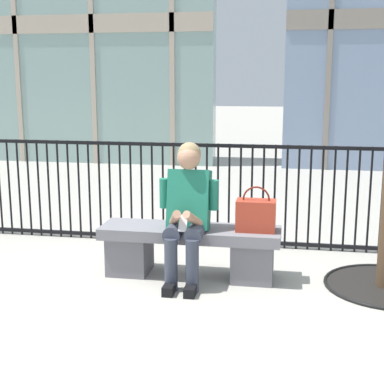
# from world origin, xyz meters

# --- Properties ---
(ground_plane) EXTENTS (60.00, 60.00, 0.00)m
(ground_plane) POSITION_xyz_m (0.00, 0.00, 0.00)
(ground_plane) COLOR #B2ADA3
(stone_bench) EXTENTS (1.60, 0.44, 0.45)m
(stone_bench) POSITION_xyz_m (0.00, 0.00, 0.27)
(stone_bench) COLOR slate
(stone_bench) RESTS_ON ground
(seated_person_with_phone) EXTENTS (0.52, 0.66, 1.21)m
(seated_person_with_phone) POSITION_xyz_m (-0.00, -0.13, 0.65)
(seated_person_with_phone) COLOR #383D4C
(seated_person_with_phone) RESTS_ON ground
(handbag_on_bench) EXTENTS (0.34, 0.20, 0.39)m
(handbag_on_bench) POSITION_xyz_m (0.58, -0.01, 0.59)
(handbag_on_bench) COLOR #B23823
(handbag_on_bench) RESTS_ON stone_bench
(plaza_railing) EXTENTS (8.76, 0.04, 1.09)m
(plaza_railing) POSITION_xyz_m (-0.00, 0.98, 0.55)
(plaza_railing) COLOR black
(plaza_railing) RESTS_ON ground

